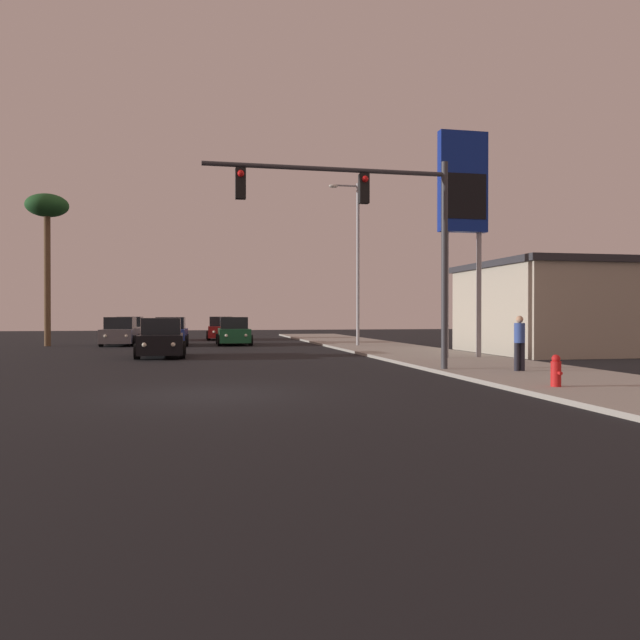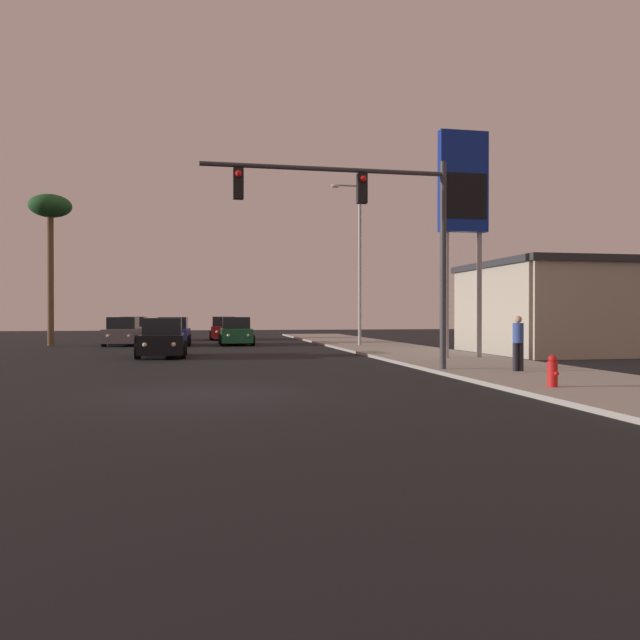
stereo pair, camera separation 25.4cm
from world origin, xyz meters
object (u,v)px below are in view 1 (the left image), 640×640
(car_green, at_px, (234,332))
(palm_tree_mid, at_px, (47,214))
(gas_station_sign, at_px, (463,195))
(fire_hydrant, at_px, (556,371))
(car_grey, at_px, (120,333))
(traffic_light_mast, at_px, (378,220))
(pedestrian_on_sidewalk, at_px, (520,341))
(street_lamp, at_px, (356,255))
(car_red, at_px, (221,329))
(car_blue, at_px, (171,333))
(car_white, at_px, (130,330))
(car_black, at_px, (161,339))

(car_green, distance_m, palm_tree_mid, 12.72)
(car_green, xyz_separation_m, gas_station_sign, (8.15, -14.76, 5.86))
(fire_hydrant, xyz_separation_m, palm_tree_mid, (-16.70, 25.17, 7.16))
(gas_station_sign, distance_m, palm_tree_mid, 24.25)
(car_green, distance_m, car_grey, 6.67)
(gas_station_sign, bearing_deg, traffic_light_mast, -135.87)
(traffic_light_mast, height_order, pedestrian_on_sidewalk, traffic_light_mast)
(car_green, height_order, street_lamp, street_lamp)
(car_red, height_order, street_lamp, street_lamp)
(pedestrian_on_sidewalk, bearing_deg, car_blue, 118.17)
(car_white, height_order, pedestrian_on_sidewalk, pedestrian_on_sidewalk)
(pedestrian_on_sidewalk, bearing_deg, gas_station_sign, 81.78)
(gas_station_sign, bearing_deg, pedestrian_on_sidewalk, -98.22)
(car_black, xyz_separation_m, traffic_light_mast, (6.91, -9.24, 3.98))
(car_blue, xyz_separation_m, car_white, (-3.08, 8.02, 0.00))
(fire_hydrant, height_order, palm_tree_mid, palm_tree_mid)
(car_grey, height_order, car_blue, same)
(fire_hydrant, bearing_deg, palm_tree_mid, 123.57)
(car_red, xyz_separation_m, car_grey, (-6.21, -7.50, 0.00))
(car_black, distance_m, street_lamp, 12.57)
(gas_station_sign, bearing_deg, fire_hydrant, -102.13)
(car_green, height_order, car_black, same)
(traffic_light_mast, bearing_deg, car_black, 126.79)
(car_red, distance_m, palm_tree_mid, 14.46)
(car_white, bearing_deg, street_lamp, 138.66)
(car_green, xyz_separation_m, car_black, (-3.74, -10.37, 0.00))
(pedestrian_on_sidewalk, bearing_deg, car_white, 116.25)
(car_blue, relative_size, palm_tree_mid, 0.49)
(car_white, xyz_separation_m, fire_hydrant, (12.81, -32.51, -0.27))
(car_grey, relative_size, palm_tree_mid, 0.49)
(car_green, xyz_separation_m, fire_hydrant, (6.02, -24.69, -0.27))
(car_red, distance_m, car_white, 6.35)
(car_white, distance_m, gas_station_sign, 27.71)
(traffic_light_mast, distance_m, street_lamp, 15.51)
(car_red, height_order, fire_hydrant, car_red)
(fire_hydrant, bearing_deg, car_white, 111.51)
(car_green, distance_m, car_white, 10.36)
(car_black, height_order, car_white, same)
(car_black, xyz_separation_m, car_white, (-3.05, 18.19, 0.00))
(car_grey, distance_m, traffic_light_mast, 22.74)
(gas_station_sign, bearing_deg, car_white, 123.50)
(car_red, distance_m, street_lamp, 14.90)
(car_black, height_order, gas_station_sign, gas_station_sign)
(traffic_light_mast, bearing_deg, car_red, 97.44)
(car_blue, relative_size, street_lamp, 0.48)
(car_white, height_order, palm_tree_mid, palm_tree_mid)
(car_blue, distance_m, traffic_light_mast, 20.96)
(car_black, bearing_deg, car_white, -81.15)
(car_grey, xyz_separation_m, car_black, (2.90, -10.88, 0.00))
(car_black, relative_size, fire_hydrant, 5.68)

